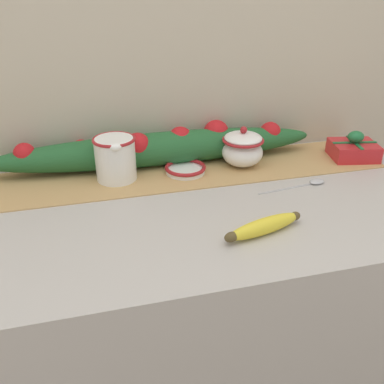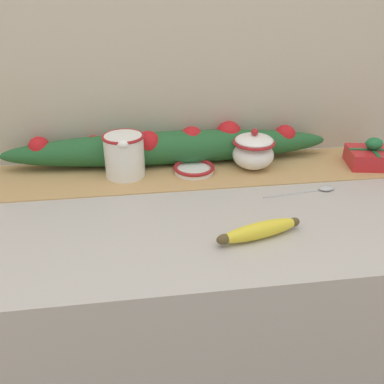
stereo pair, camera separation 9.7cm
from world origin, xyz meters
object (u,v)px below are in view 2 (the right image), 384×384
(gift_box, at_px, (372,156))
(spoon, at_px, (322,189))
(small_dish, at_px, (194,169))
(banana, at_px, (259,231))
(cream_pitcher, at_px, (124,154))
(sugar_bowl, at_px, (253,151))

(gift_box, bearing_deg, spoon, -147.64)
(small_dish, xyz_separation_m, gift_box, (0.51, -0.02, 0.02))
(banana, bearing_deg, spoon, 40.76)
(spoon, relative_size, gift_box, 1.33)
(banana, bearing_deg, cream_pitcher, 128.39)
(banana, relative_size, gift_box, 1.34)
(cream_pitcher, xyz_separation_m, banana, (0.27, -0.35, -0.05))
(cream_pitcher, height_order, gift_box, cream_pitcher)
(small_dish, height_order, gift_box, gift_box)
(small_dish, distance_m, gift_box, 0.51)
(small_dish, bearing_deg, banana, -75.35)
(cream_pitcher, bearing_deg, sugar_bowl, -0.21)
(cream_pitcher, distance_m, small_dish, 0.19)
(small_dish, distance_m, banana, 0.35)
(sugar_bowl, height_order, gift_box, sugar_bowl)
(spoon, bearing_deg, cream_pitcher, 155.16)
(cream_pitcher, relative_size, sugar_bowl, 1.12)
(banana, xyz_separation_m, gift_box, (0.42, 0.31, 0.01))
(small_dish, bearing_deg, cream_pitcher, 177.18)
(banana, bearing_deg, gift_box, 36.99)
(sugar_bowl, relative_size, spoon, 0.60)
(gift_box, bearing_deg, small_dish, 177.45)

